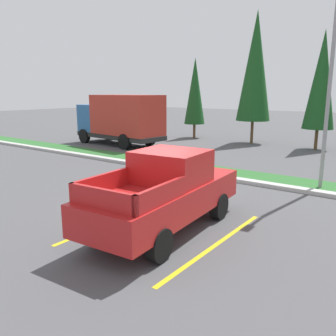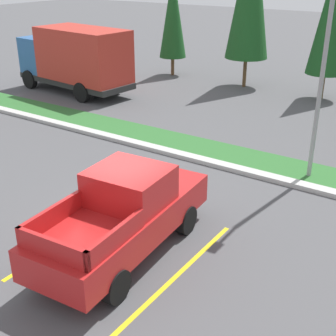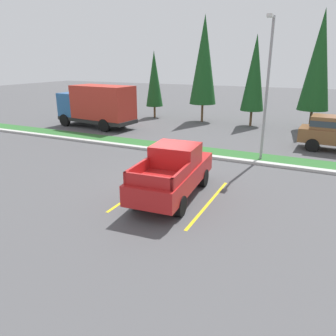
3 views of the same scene
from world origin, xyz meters
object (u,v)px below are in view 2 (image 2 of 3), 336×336
(cargo_truck_distant, at_px, (75,58))
(street_light, at_px, (325,46))
(cypress_tree_leftmost, at_px, (173,14))
(pickup_truck_main, at_px, (125,214))
(cypress_tree_center, at_px, (332,11))

(cargo_truck_distant, xyz_separation_m, street_light, (13.90, -3.78, 2.39))
(street_light, distance_m, cypress_tree_leftmost, 15.65)
(pickup_truck_main, distance_m, cypress_tree_leftmost, 19.44)
(street_light, height_order, cypress_tree_center, street_light)
(cypress_tree_center, bearing_deg, cargo_truck_distant, -152.05)
(street_light, xyz_separation_m, cypress_tree_leftmost, (-11.94, 10.11, -0.60))
(cargo_truck_distant, distance_m, cypress_tree_leftmost, 6.86)
(street_light, bearing_deg, pickup_truck_main, -109.24)
(cargo_truck_distant, distance_m, cypress_tree_center, 13.04)
(cypress_tree_leftmost, bearing_deg, cargo_truck_distant, -107.23)
(pickup_truck_main, bearing_deg, cargo_truck_distant, 138.26)
(cargo_truck_distant, distance_m, street_light, 14.60)
(pickup_truck_main, relative_size, street_light, 0.73)
(pickup_truck_main, xyz_separation_m, cypress_tree_leftmost, (-9.64, 16.68, 2.60))
(pickup_truck_main, height_order, street_light, street_light)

